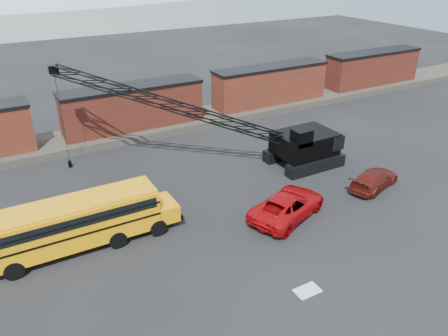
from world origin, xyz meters
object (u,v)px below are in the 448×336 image
Objects in this scene: red_pickup at (288,205)px; maroon_suv at (374,179)px; school_bus at (79,222)px; crawler_crane at (178,107)px.

red_pickup is 8.17m from maroon_suv.
school_bus reaches higher than red_pickup.
school_bus is 21.37m from maroon_suv.
maroon_suv is 0.24× the size of crawler_crane.
school_bus is 2.35× the size of maroon_suv.
red_pickup is at bearing 74.31° from maroon_suv.
crawler_crane is at bearing -3.95° from red_pickup.
school_bus reaches higher than maroon_suv.
red_pickup is 0.30× the size of crawler_crane.
maroon_suv is at bearing -8.98° from school_bus.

